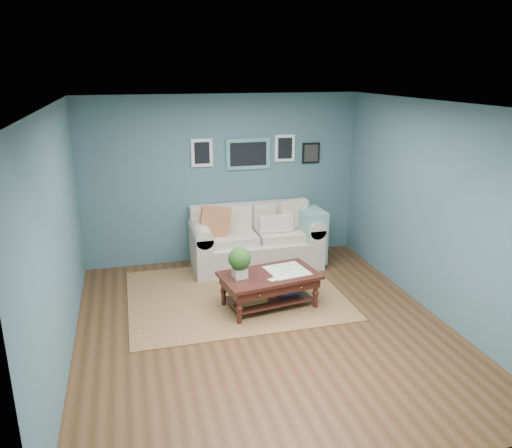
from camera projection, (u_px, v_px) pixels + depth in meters
name	position (u px, v px, depth m)	size (l,w,h in m)	color
room_shell	(264.00, 221.00, 5.83)	(5.00, 5.02, 2.70)	brown
area_rug	(235.00, 295.00, 7.07)	(2.95, 2.36, 0.01)	brown
loveseat	(261.00, 239.00, 8.05)	(2.09, 0.95, 1.07)	beige
coffee_table	(265.00, 280.00, 6.59)	(1.37, 0.93, 0.89)	black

